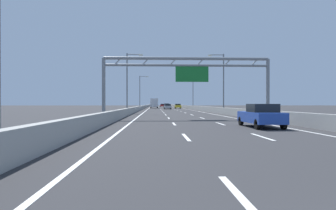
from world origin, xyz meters
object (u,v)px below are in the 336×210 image
Objects in this scene: yellow_car at (178,106)px; black_car at (167,106)px; sign_gantry at (187,71)px; box_truck at (154,103)px; streetlamp_left_mid at (129,79)px; blue_car at (261,116)px; streetlamp_right_mid at (222,80)px; red_car at (162,105)px; streetlamp_left_far at (141,90)px; streetlamp_right_far at (192,90)px; silver_car at (168,106)px.

black_car is at bearing -157.89° from yellow_car.
sign_gantry is 2.11× the size of box_truck.
streetlamp_left_mid reaches higher than blue_car.
streetlamp_right_mid is 88.67m from red_car.
sign_gantry is 18.39m from streetlamp_left_mid.
box_truck is at bearing 93.05° from sign_gantry.
streetlamp_left_mid is at bearing -90.00° from streetlamp_left_far.
box_truck is (-7.44, 6.71, 0.97)m from yellow_car.
streetlamp_left_far is 1.00× the size of streetlamp_right_far.
sign_gantry is at bearing -65.80° from streetlamp_left_mid.
streetlamp_left_mid reaches higher than red_car.
box_truck is at bearing 137.98° from yellow_car.
box_truck is (-3.68, 69.09, -3.16)m from sign_gantry.
sign_gantry reaches higher than box_truck.
streetlamp_right_far is 17.91m from box_truck.
blue_car is (-3.73, -27.94, -4.62)m from streetlamp_right_mid.
blue_car reaches higher than red_car.
streetlamp_left_mid is at bearing -102.82° from silver_car.
blue_car is at bearing -87.20° from black_car.
box_truck reaches higher than blue_car.
streetlamp_left_far is at bearing -98.51° from red_car.
streetlamp_left_mid is 2.07× the size of black_car.
streetlamp_right_far reaches higher than yellow_car.
box_truck is at bearing -95.64° from red_car.
blue_car is 116.23m from red_car.
streetlamp_left_far is (-7.53, 55.51, 0.52)m from sign_gantry.
streetlamp_right_far reaches higher than silver_car.
yellow_car is at bearing 86.55° from sign_gantry.
black_car is (-7.25, 44.14, -4.61)m from streetlamp_right_mid.
box_truck is at bearing 74.15° from streetlamp_left_far.
silver_car is at bearing 77.18° from streetlamp_left_mid.
streetlamp_right_mid is 34.41m from silver_car.
black_car is 0.56× the size of box_truck.
black_car is 1.03× the size of yellow_car.
red_car is (-3.80, 116.17, -0.05)m from blue_car.
black_car is at bearing 143.29° from streetlamp_right_far.
streetlamp_right_mid is 41.52m from streetlamp_left_far.
silver_car is 0.50× the size of box_truck.
streetlamp_left_mid is 2.27× the size of red_car.
streetlamp_left_far is at bearing -148.68° from yellow_car.
streetlamp_left_far is 67.77m from blue_car.
streetlamp_right_mid reaches higher than box_truck.
streetlamp_right_far is at bearing -81.35° from red_car.
box_truck is at bearing 95.23° from blue_car.
black_car is at bearing 89.86° from sign_gantry.
yellow_car is at bearing 22.11° from black_car.
blue_car is at bearing -71.83° from sign_gantry.
black_car is 3.90m from yellow_car.
streetlamp_right_mid is 1.00× the size of streetlamp_left_far.
yellow_car is (-3.63, 6.87, -4.65)m from streetlamp_right_far.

